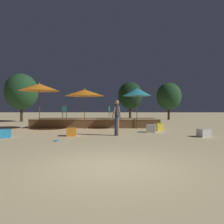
{
  "coord_description": "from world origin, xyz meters",
  "views": [
    {
      "loc": [
        0.1,
        -5.38,
        1.46
      ],
      "look_at": [
        0.0,
        7.47,
        1.2
      ],
      "focal_mm": 35.0,
      "sensor_mm": 36.0,
      "label": 1
    }
  ],
  "objects": [
    {
      "name": "background_tree_2",
      "position": [
        -9.43,
        17.09,
        3.1
      ],
      "size": [
        3.35,
        3.35,
        4.95
      ],
      "color": "#3D2B1C",
      "rests_on": "ground"
    },
    {
      "name": "background_tree_1",
      "position": [
        6.68,
        20.69,
        2.8
      ],
      "size": [
        2.92,
        2.92,
        4.42
      ],
      "color": "#3D2B1C",
      "rests_on": "ground"
    },
    {
      "name": "wooden_deck",
      "position": [
        -1.26,
        11.38,
        0.3
      ],
      "size": [
        9.26,
        3.14,
        0.68
      ],
      "color": "brown",
      "rests_on": "ground"
    },
    {
      "name": "patio_umbrella_0",
      "position": [
        -1.87,
        9.32,
        2.46
      ],
      "size": [
        2.64,
        2.64,
        2.75
      ],
      "color": "brown",
      "rests_on": "ground"
    },
    {
      "name": "person_0",
      "position": [
        0.26,
        5.96,
        1.02
      ],
      "size": [
        0.5,
        0.4,
        1.84
      ],
      "rotation": [
        0.0,
        0.0,
        5.35
      ],
      "color": "#2D4C7F",
      "rests_on": "ground"
    },
    {
      "name": "patio_umbrella_2",
      "position": [
        -4.92,
        9.33,
        2.83
      ],
      "size": [
        2.69,
        2.69,
        3.15
      ],
      "color": "brown",
      "rests_on": "ground"
    },
    {
      "name": "bistro_chair_0",
      "position": [
        -0.19,
        12.18,
        1.22
      ],
      "size": [
        0.45,
        0.45,
        0.9
      ],
      "rotation": [
        0.0,
        0.0,
        1.16
      ],
      "color": "#1E4C47",
      "rests_on": "wooden_deck"
    },
    {
      "name": "cube_seat_2",
      "position": [
        -2.07,
        5.76,
        0.21
      ],
      "size": [
        0.53,
        0.53,
        0.42
      ],
      "rotation": [
        0.0,
        0.0,
        0.14
      ],
      "color": "orange",
      "rests_on": "ground"
    },
    {
      "name": "cube_seat_3",
      "position": [
        2.92,
        8.31,
        0.23
      ],
      "size": [
        0.58,
        0.58,
        0.47
      ],
      "rotation": [
        0.0,
        0.0,
        0.38
      ],
      "color": "yellow",
      "rests_on": "ground"
    },
    {
      "name": "background_tree_0",
      "position": [
        1.91,
        18.46,
        2.77
      ],
      "size": [
        2.65,
        2.65,
        4.24
      ],
      "color": "#3D2B1C",
      "rests_on": "ground"
    },
    {
      "name": "cube_seat_4",
      "position": [
        -5.13,
        5.12,
        0.21
      ],
      "size": [
        0.62,
        0.62,
        0.41
      ],
      "rotation": [
        0.0,
        0.0,
        0.4
      ],
      "color": "#2D9EDB",
      "rests_on": "ground"
    },
    {
      "name": "cube_seat_0",
      "position": [
        2.31,
        7.43,
        0.22
      ],
      "size": [
        0.64,
        0.64,
        0.44
      ],
      "rotation": [
        0.0,
        0.0,
        -0.23
      ],
      "color": "white",
      "rests_on": "ground"
    },
    {
      "name": "bistro_chair_1",
      "position": [
        -3.65,
        11.14,
        1.22
      ],
      "size": [
        0.44,
        0.44,
        0.9
      ],
      "rotation": [
        0.0,
        0.0,
        0.36
      ],
      "color": "#1E4C47",
      "rests_on": "wooden_deck"
    },
    {
      "name": "ground_plane",
      "position": [
        0.0,
        0.0,
        0.0
      ],
      "size": [
        120.0,
        120.0,
        0.0
      ],
      "primitive_type": "plane",
      "color": "#D1B784"
    },
    {
      "name": "frisbee_disc",
      "position": [
        -2.37,
        4.0,
        0.02
      ],
      "size": [
        0.24,
        0.24,
        0.03
      ],
      "color": "#33B2D8",
      "rests_on": "ground"
    },
    {
      "name": "patio_umbrella_1",
      "position": [
        1.71,
        9.77,
        2.53
      ],
      "size": [
        2.0,
        2.0,
        2.89
      ],
      "color": "brown",
      "rests_on": "ground"
    },
    {
      "name": "cube_seat_1",
      "position": [
        4.59,
        5.5,
        0.2
      ],
      "size": [
        0.62,
        0.62,
        0.39
      ],
      "rotation": [
        0.0,
        0.0,
        0.26
      ],
      "color": "white",
      "rests_on": "ground"
    }
  ]
}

